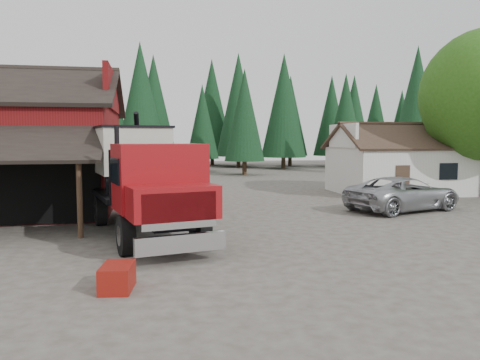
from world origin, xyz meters
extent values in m
plane|color=#453E36|center=(0.00, 0.00, 0.00)|extent=(120.00, 120.00, 0.00)
cube|color=black|center=(-11.00, 12.50, 6.00)|extent=(12.80, 5.53, 2.35)
cube|color=maroon|center=(-5.00, 10.00, 6.00)|extent=(0.25, 7.00, 2.00)
cylinder|color=#382619|center=(-5.60, 2.10, 1.40)|extent=(0.20, 0.20, 2.80)
cube|color=silver|center=(13.00, 13.00, 1.50)|extent=(8.00, 6.00, 3.00)
cube|color=#38281E|center=(13.00, 11.50, 3.75)|extent=(8.60, 3.42, 1.80)
cube|color=#38281E|center=(13.00, 14.50, 3.75)|extent=(8.60, 3.42, 1.80)
cube|color=silver|center=(9.00, 13.00, 3.75)|extent=(0.20, 4.20, 1.50)
cube|color=silver|center=(17.00, 13.00, 3.75)|extent=(0.20, 4.20, 1.50)
cube|color=#38281E|center=(11.50, 9.98, 1.00)|extent=(0.90, 0.06, 2.00)
cube|color=black|center=(14.50, 9.98, 1.60)|extent=(1.20, 0.06, 1.00)
sphere|color=#255212|center=(15.80, 10.80, 5.00)|extent=(4.40, 4.40, 4.40)
cylinder|color=#382619|center=(6.00, 30.00, 0.80)|extent=(0.44, 0.44, 1.60)
cone|color=black|center=(6.00, 30.00, 5.90)|extent=(3.96, 3.96, 9.00)
cylinder|color=#382619|center=(22.00, 26.00, 0.80)|extent=(0.44, 0.44, 1.60)
cone|color=black|center=(22.00, 26.00, 6.90)|extent=(4.84, 4.84, 11.00)
cylinder|color=#382619|center=(-4.00, 34.00, 0.80)|extent=(0.44, 0.44, 1.60)
cone|color=black|center=(-4.00, 34.00, 7.40)|extent=(5.28, 5.28, 12.00)
cylinder|color=black|center=(-3.87, -0.83, 0.63)|extent=(0.68, 1.31, 1.25)
cylinder|color=black|center=(-1.54, -0.27, 0.63)|extent=(0.68, 1.31, 1.25)
cylinder|color=black|center=(-5.14, 4.48, 0.63)|extent=(0.68, 1.31, 1.25)
cylinder|color=black|center=(-2.82, 5.04, 0.63)|extent=(0.68, 1.31, 1.25)
cylinder|color=black|center=(-5.51, 6.03, 0.63)|extent=(0.68, 1.31, 1.25)
cylinder|color=black|center=(-3.19, 6.59, 0.63)|extent=(0.68, 1.31, 1.25)
cube|color=black|center=(-3.55, 2.99, 1.08)|extent=(3.50, 9.81, 0.46)
cube|color=silver|center=(-2.29, -2.27, 0.63)|extent=(2.59, 0.81, 0.51)
cube|color=silver|center=(-2.32, -2.16, 1.54)|extent=(2.13, 0.61, 1.02)
cube|color=maroon|center=(-2.48, -1.49, 1.71)|extent=(2.83, 2.03, 0.97)
cube|color=maroon|center=(-2.82, -0.05, 2.33)|extent=(3.11, 2.52, 2.11)
cube|color=black|center=(-2.61, -0.94, 2.67)|extent=(2.34, 0.65, 1.02)
cylinder|color=black|center=(-4.17, 0.68, 2.96)|extent=(0.19, 0.19, 2.05)
cube|color=black|center=(-3.09, 1.05, 2.28)|extent=(2.74, 0.78, 1.82)
cube|color=black|center=(-3.92, 4.54, 1.39)|extent=(4.36, 7.09, 0.18)
cube|color=beige|center=(-3.92, 4.54, 3.07)|extent=(3.42, 4.26, 1.82)
cone|color=beige|center=(-3.92, 4.54, 1.93)|extent=(3.02, 3.02, 0.80)
cube|color=black|center=(-3.92, 4.54, 4.01)|extent=(3.56, 4.40, 0.09)
cylinder|color=black|center=(-3.63, 6.25, 2.96)|extent=(0.27, 2.52, 3.47)
cube|color=maroon|center=(-5.22, 7.04, 1.71)|extent=(0.88, 1.04, 0.51)
cylinder|color=silver|center=(-1.72, 0.97, 0.97)|extent=(0.88, 1.26, 0.64)
imported|color=#A9ACB1|center=(9.19, 5.87, 0.84)|extent=(6.64, 4.54, 1.69)
cube|color=maroon|center=(-3.90, -4.13, 0.30)|extent=(0.84, 1.18, 0.60)
camera|label=1|loc=(-3.08, -15.20, 3.53)|focal=35.00mm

